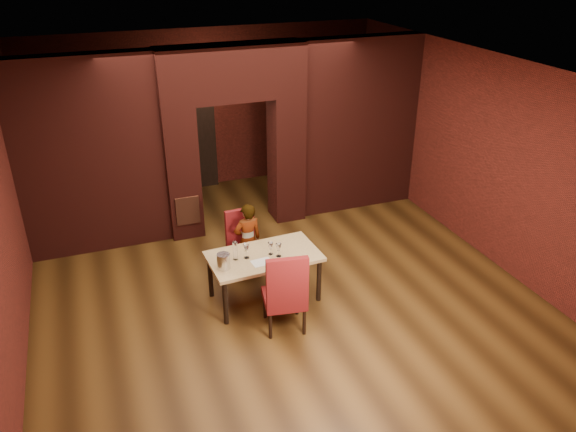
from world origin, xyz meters
The scene contains 25 objects.
floor centered at (0.00, 0.00, 0.00)m, with size 8.00×8.00×0.00m, color #4E3213.
ceiling centered at (0.00, 0.00, 3.20)m, with size 7.00×8.00×0.04m, color silver.
wall_back centered at (0.00, 4.00, 1.60)m, with size 7.00×0.04×3.20m, color maroon.
wall_front centered at (0.00, -4.00, 1.60)m, with size 7.00×0.04×3.20m, color maroon.
wall_left centered at (-3.50, 0.00, 1.60)m, with size 0.04×8.00×3.20m, color maroon.
wall_right centered at (3.50, 0.00, 1.60)m, with size 0.04×8.00×3.20m, color maroon.
pillar_left centered at (-0.95, 2.00, 1.15)m, with size 0.55×0.55×2.30m, color maroon.
pillar_right centered at (0.95, 2.00, 1.15)m, with size 0.55×0.55×2.30m, color maroon.
lintel centered at (0.00, 2.00, 2.75)m, with size 2.45×0.55×0.90m, color maroon.
wing_wall_left centered at (-2.36, 2.00, 1.60)m, with size 2.27×0.35×3.20m, color maroon.
wing_wall_right centered at (2.36, 2.00, 1.60)m, with size 2.27×0.35×3.20m, color maroon.
vent_panel centered at (-0.95, 1.71, 0.55)m, with size 0.40×0.03×0.50m, color brown.
rear_door centered at (-0.40, 3.94, 1.05)m, with size 0.90×0.08×2.10m, color black.
rear_door_frame centered at (-0.40, 3.90, 1.05)m, with size 1.02×0.04×2.22m, color black.
dining_table centered at (-0.30, -0.44, 0.36)m, with size 1.55×0.87×0.73m, color tan.
chair_far centered at (-0.36, 0.33, 0.50)m, with size 0.46×0.46×1.01m, color maroon.
chair_near centered at (-0.25, -1.15, 0.59)m, with size 0.54×0.54×1.18m, color maroon.
person_seated centered at (-0.32, 0.27, 0.60)m, with size 0.44×0.29×1.20m, color silver.
wine_glass_a centered at (-0.55, -0.43, 0.83)m, with size 0.09×0.09×0.22m, color white, non-canonical shape.
wine_glass_b centered at (-0.20, -0.45, 0.82)m, with size 0.08×0.08×0.19m, color white, non-canonical shape.
wine_glass_c centered at (-0.11, -0.55, 0.83)m, with size 0.08×0.08×0.20m, color silver, non-canonical shape.
tasting_sheet centered at (-0.38, -0.62, 0.73)m, with size 0.28×0.20×0.00m, color silver.
wine_bucket centered at (-0.91, -0.59, 0.83)m, with size 0.18×0.18×0.22m, color silver.
water_bottle centered at (-0.70, -0.42, 0.87)m, with size 0.07×0.07×0.29m, color white.
potted_plant centered at (0.32, 0.50, 0.20)m, with size 0.36×0.32×0.40m, color #2E6422.
Camera 1 is at (-2.37, -6.92, 4.73)m, focal length 35.00 mm.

